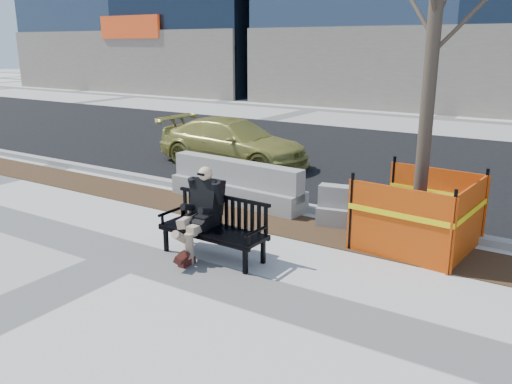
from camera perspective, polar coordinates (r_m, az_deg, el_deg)
ground at (r=8.54m, az=-13.31°, el=-6.71°), size 120.00×120.00×0.00m
mulch_strip at (r=10.38m, az=-3.01°, el=-2.22°), size 40.00×1.20×0.02m
asphalt_street at (r=15.66m, az=10.37°, el=3.68°), size 60.00×10.40×0.01m
curb at (r=11.11m, az=-0.16°, el=-0.69°), size 60.00×0.25×0.12m
bench at (r=8.32m, az=-4.59°, el=-6.95°), size 1.79×0.68×0.95m
seated_man at (r=8.49m, az=-5.67°, el=-6.48°), size 0.62×1.01×1.39m
tree_fence at (r=9.10m, az=16.75°, el=-5.56°), size 2.73×2.73×6.31m
sedan at (r=14.46m, az=-2.44°, el=2.91°), size 4.31×1.78×1.25m
jersey_barrier_left at (r=11.05m, az=-2.11°, el=-1.12°), size 3.17×0.85×0.90m
jersey_barrier_right at (r=9.68m, az=14.18°, el=-4.08°), size 2.63×1.01×0.74m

